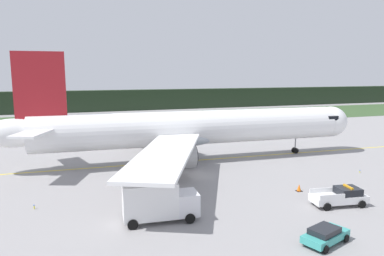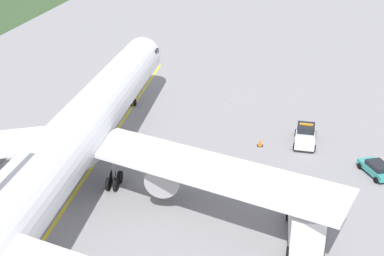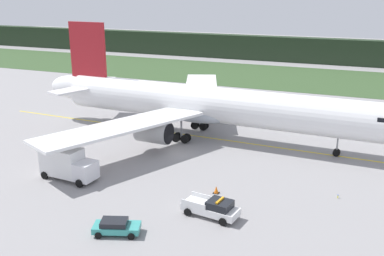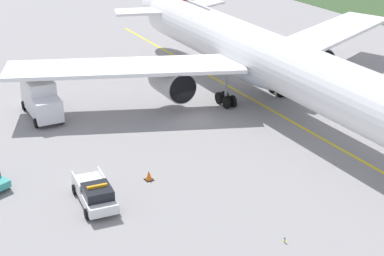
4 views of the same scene
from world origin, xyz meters
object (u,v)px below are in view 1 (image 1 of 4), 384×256
at_px(staff_car, 325,235).
at_px(airliner, 189,129).
at_px(catering_truck, 158,201).
at_px(apron_cone, 299,188).
at_px(ops_pickup_truck, 341,196).

bearing_deg(staff_car, airliner, 94.26).
relative_size(airliner, catering_truck, 8.10).
xyz_separation_m(staff_car, apron_cone, (5.38, 10.97, -0.31)).
bearing_deg(ops_pickup_truck, apron_cone, 105.32).
distance_m(airliner, catering_truck, 21.91).
bearing_deg(apron_cone, airliner, 113.94).
bearing_deg(airliner, apron_cone, -66.06).
distance_m(staff_car, apron_cone, 12.23).
height_order(ops_pickup_truck, staff_car, ops_pickup_truck).
bearing_deg(airliner, staff_car, -85.74).
bearing_deg(staff_car, apron_cone, 63.88).
height_order(staff_car, apron_cone, staff_car).
relative_size(ops_pickup_truck, staff_car, 1.27).
bearing_deg(apron_cone, catering_truck, -170.14).
relative_size(catering_truck, staff_car, 1.52).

